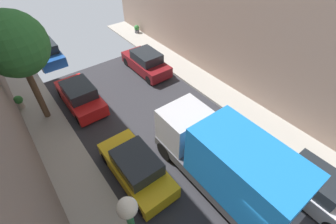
{
  "coord_description": "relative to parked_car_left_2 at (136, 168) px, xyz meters",
  "views": [
    {
      "loc": [
        -5.26,
        -0.16,
        9.66
      ],
      "look_at": [
        0.83,
        7.78,
        0.5
      ],
      "focal_mm": 25.08,
      "sensor_mm": 36.0,
      "label": 1
    }
  ],
  "objects": [
    {
      "name": "parked_car_left_2",
      "position": [
        0.0,
        0.0,
        0.0
      ],
      "size": [
        1.78,
        4.2,
        1.57
      ],
      "color": "gold",
      "rests_on": "ground"
    },
    {
      "name": "parked_car_left_3",
      "position": [
        0.0,
        6.51,
        0.0
      ],
      "size": [
        1.78,
        4.2,
        1.57
      ],
      "color": "red",
      "rests_on": "ground"
    },
    {
      "name": "parked_car_left_4",
      "position": [
        0.0,
        13.35,
        0.0
      ],
      "size": [
        1.78,
        4.2,
        1.57
      ],
      "color": "#194799",
      "rests_on": "ground"
    },
    {
      "name": "parked_car_right_2",
      "position": [
        5.4,
        -5.1,
        0.0
      ],
      "size": [
        1.78,
        4.2,
        1.57
      ],
      "color": "silver",
      "rests_on": "ground"
    },
    {
      "name": "parked_car_right_3",
      "position": [
        5.4,
        7.37,
        0.0
      ],
      "size": [
        1.78,
        4.2,
        1.57
      ],
      "color": "maroon",
      "rests_on": "ground"
    },
    {
      "name": "delivery_truck",
      "position": [
        2.7,
        -2.65,
        1.07
      ],
      "size": [
        2.26,
        6.6,
        3.38
      ],
      "color": "#4C4C51",
      "rests_on": "ground"
    },
    {
      "name": "street_tree_2",
      "position": [
        -2.08,
        6.67,
        3.91
      ],
      "size": [
        3.11,
        3.11,
        6.06
      ],
      "color": "brown",
      "rests_on": "sidewalk_left"
    },
    {
      "name": "potted_plant_0",
      "position": [
        -3.09,
        8.38,
        -0.09
      ],
      "size": [
        0.5,
        0.5,
        0.84
      ],
      "color": "#B2A899",
      "rests_on": "sidewalk_left"
    },
    {
      "name": "potted_plant_3",
      "position": [
        8.26,
        13.31,
        -0.2
      ],
      "size": [
        0.47,
        0.47,
        0.72
      ],
      "color": "slate",
      "rests_on": "sidewalk_right"
    }
  ]
}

